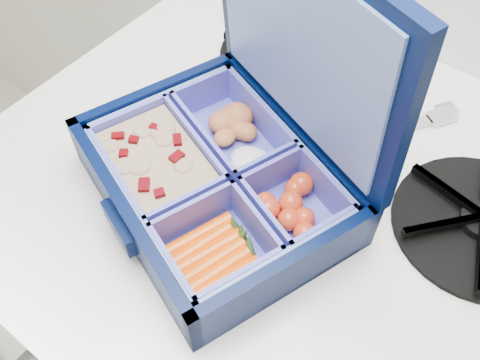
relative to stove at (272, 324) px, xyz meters
The scene contains 4 objects.
stove is the anchor object (origin of this frame).
bento_box 0.49m from the stove, 110.28° to the right, with size 0.25×0.19×0.06m, color black, non-canonical shape.
burner_grate_rear 0.49m from the stove, 129.06° to the left, with size 0.15×0.15×0.02m, color black.
fork 0.46m from the stove, 57.53° to the left, with size 0.03×0.19×0.01m, color silver, non-canonical shape.
Camera 1 is at (-0.15, 1.37, 1.34)m, focal length 40.00 mm.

